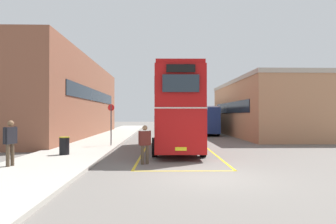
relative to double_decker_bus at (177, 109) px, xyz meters
name	(u,v)px	position (x,y,z in m)	size (l,w,h in m)	color
ground_plane	(180,141)	(0.67, 6.28, -2.51)	(135.60, 135.60, 0.00)	#66605B
sidewalk_left	(106,138)	(-5.83, 8.68, -2.44)	(4.00, 57.60, 0.14)	#A39E93
brick_building_left	(66,99)	(-10.33, 11.67, 1.18)	(5.86, 25.27, 7.39)	brown
depot_building_right	(267,108)	(9.98, 11.96, 0.30)	(7.75, 17.66, 5.61)	#AD7A56
double_decker_bus	(177,109)	(0.00, 0.00, 0.00)	(2.88, 9.98, 4.75)	black
single_deck_bus	(203,119)	(3.90, 15.32, -0.87)	(3.19, 9.74, 3.02)	black
pedestrian_boarding	(145,142)	(-1.70, -5.29, -1.52)	(0.55, 0.37, 1.71)	#473828
pedestrian_waiting_near	(10,139)	(-6.96, -6.46, -1.31)	(0.37, 0.58, 1.81)	#473828
litter_bin	(64,146)	(-5.91, -3.03, -1.92)	(0.53, 0.53, 0.91)	black
bus_stop_sign	(111,121)	(-4.27, 1.56, -0.73)	(0.44, 0.08, 2.73)	#4C4C51
bay_marking_yellow	(178,154)	(-0.02, -1.86, -2.51)	(4.33, 12.01, 0.01)	gold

